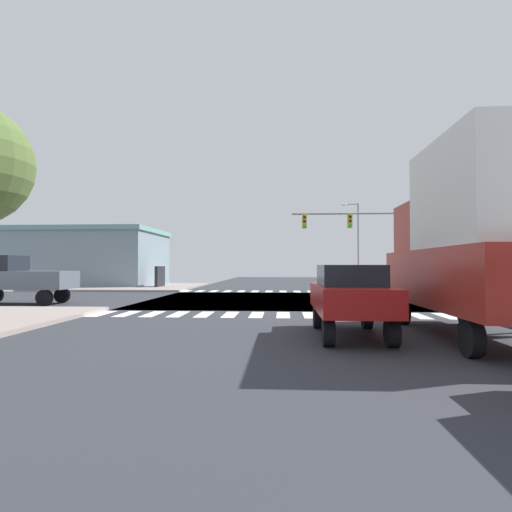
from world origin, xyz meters
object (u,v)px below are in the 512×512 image
street_lamp (356,236)px  pickup_farside_2 (16,277)px  sedan_inner_2 (350,294)px  bank_building (93,258)px  suv_leading_1 (496,276)px  traffic_signal_mast (355,229)px  box_truck_middle_1 (471,238)px

street_lamp → pickup_farside_2: bearing=-130.3°
street_lamp → sedan_inner_2: street_lamp is taller
bank_building → sedan_inner_2: (19.20, -26.91, -1.47)m
suv_leading_1 → sedan_inner_2: (-7.86, -8.55, -0.28)m
traffic_signal_mast → street_lamp: (2.22, 12.67, 0.40)m
traffic_signal_mast → box_truck_middle_1: size_ratio=1.07×
sedan_inner_2 → bank_building: bearing=125.5°
pickup_farside_2 → traffic_signal_mast: bearing=-58.1°
traffic_signal_mast → suv_leading_1: size_ratio=1.67×
street_lamp → pickup_farside_2: size_ratio=1.60×
box_truck_middle_1 → sedan_inner_2: box_truck_middle_1 is taller
street_lamp → suv_leading_1: size_ratio=1.78×
pickup_farside_2 → suv_leading_1: pickup_farside_2 is taller
traffic_signal_mast → street_lamp: bearing=80.1°
pickup_farside_2 → sedan_inner_2: 16.99m
box_truck_middle_1 → bank_building: bearing=129.3°
suv_leading_1 → street_lamp: bearing=5.3°
pickup_farside_2 → street_lamp: bearing=-40.3°
street_lamp → box_truck_middle_1: bearing=-94.6°
bank_building → box_truck_middle_1: size_ratio=1.88×
suv_leading_1 → box_truck_middle_1: size_ratio=0.64×
box_truck_middle_1 → sedan_inner_2: (-3.00, 0.26, -1.45)m
street_lamp → suv_leading_1: 24.30m
suv_leading_1 → box_truck_middle_1: box_truck_middle_1 is taller
traffic_signal_mast → suv_leading_1: 12.50m
street_lamp → suv_leading_1: bearing=-84.7°
box_truck_middle_1 → traffic_signal_mast: bearing=88.8°
suv_leading_1 → sedan_inner_2: 11.61m
traffic_signal_mast → street_lamp: size_ratio=0.94×
traffic_signal_mast → sedan_inner_2: 20.40m
street_lamp → pickup_farside_2: (-20.32, -23.94, -3.59)m
traffic_signal_mast → suv_leading_1: bearing=-68.5°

